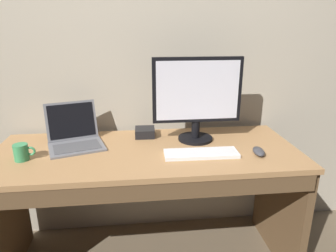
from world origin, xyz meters
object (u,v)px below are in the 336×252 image
Objects in this scene: wired_keyboard at (201,153)px; coffee_mug at (22,152)px; laptop_space_gray at (74,135)px; external_monitor at (197,97)px; external_drive_box at (145,132)px; computer_mouse at (259,151)px.

wired_keyboard is 0.96m from coffee_mug.
wired_keyboard is (0.72, -0.25, -0.05)m from laptop_space_gray.
laptop_space_gray is 0.72× the size of external_monitor.
coffee_mug is at bearing -139.45° from laptop_space_gray.
laptop_space_gray is 0.43m from external_drive_box.
coffee_mug is at bearing -176.12° from computer_mouse.
wired_keyboard is 3.35× the size of computer_mouse.
computer_mouse is 0.72m from external_drive_box.
computer_mouse is at bearing -3.74° from wired_keyboard.
wired_keyboard is 3.63× the size of coffee_mug.
laptop_space_gray is 0.31m from coffee_mug.
external_drive_box is (-0.30, 0.34, 0.02)m from wired_keyboard.
laptop_space_gray reaches higher than coffee_mug.
laptop_space_gray is at bearing 178.24° from external_monitor.
wired_keyboard is 0.32m from computer_mouse.
laptop_space_gray is 0.77m from wired_keyboard.
external_drive_box is at bearing 11.78° from laptop_space_gray.
external_monitor is 4.36× the size of computer_mouse.
computer_mouse is 1.29m from coffee_mug.
laptop_space_gray is 1.08m from computer_mouse.
external_drive_box is at bearing 156.77° from computer_mouse.
computer_mouse is 0.97× the size of external_drive_box.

